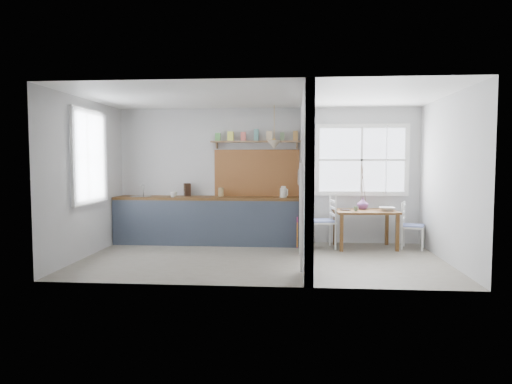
# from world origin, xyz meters

# --- Properties ---
(floor) EXTENTS (5.80, 3.20, 0.01)m
(floor) POSITION_xyz_m (0.00, 0.00, 0.00)
(floor) COLOR gray
(floor) RESTS_ON ground
(ceiling) EXTENTS (5.80, 3.20, 0.01)m
(ceiling) POSITION_xyz_m (0.00, 0.00, 2.60)
(ceiling) COLOR #B9B9B9
(ceiling) RESTS_ON walls
(walls) EXTENTS (5.81, 3.21, 2.60)m
(walls) POSITION_xyz_m (0.00, 0.00, 1.30)
(walls) COLOR #B9B9B9
(walls) RESTS_ON floor
(partition) EXTENTS (0.12, 3.20, 2.60)m
(partition) POSITION_xyz_m (0.70, 0.06, 1.45)
(partition) COLOR #B9B9B9
(partition) RESTS_ON floor
(kitchen_window) EXTENTS (0.10, 1.16, 1.50)m
(kitchen_window) POSITION_xyz_m (-2.87, 0.00, 1.65)
(kitchen_window) COLOR white
(kitchen_window) RESTS_ON walls
(nook_window) EXTENTS (1.76, 0.10, 1.30)m
(nook_window) POSITION_xyz_m (1.80, 1.56, 1.60)
(nook_window) COLOR white
(nook_window) RESTS_ON walls
(counter) EXTENTS (3.50, 0.60, 0.90)m
(counter) POSITION_xyz_m (-1.13, 1.33, 0.46)
(counter) COLOR brown
(counter) RESTS_ON floor
(sink) EXTENTS (0.40, 0.40, 0.02)m
(sink) POSITION_xyz_m (-2.43, 1.30, 0.89)
(sink) COLOR #BABBBC
(sink) RESTS_ON counter
(backsplash) EXTENTS (1.65, 0.03, 0.90)m
(backsplash) POSITION_xyz_m (-0.20, 1.58, 1.35)
(backsplash) COLOR brown
(backsplash) RESTS_ON walls
(shelf) EXTENTS (1.75, 0.20, 0.21)m
(shelf) POSITION_xyz_m (-0.20, 1.49, 2.00)
(shelf) COLOR #A27754
(shelf) RESTS_ON walls
(pendant_lamp) EXTENTS (0.26, 0.26, 0.16)m
(pendant_lamp) POSITION_xyz_m (0.15, 1.15, 1.88)
(pendant_lamp) COLOR beige
(pendant_lamp) RESTS_ON ceiling
(utensil_rail) EXTENTS (0.02, 0.50, 0.02)m
(utensil_rail) POSITION_xyz_m (0.61, 0.90, 1.45)
(utensil_rail) COLOR #BABBBC
(utensil_rail) RESTS_ON partition
(dining_table) EXTENTS (1.17, 0.83, 0.69)m
(dining_table) POSITION_xyz_m (1.81, 1.08, 0.34)
(dining_table) COLOR brown
(dining_table) RESTS_ON floor
(chair_left) EXTENTS (0.52, 0.52, 1.00)m
(chair_left) POSITION_xyz_m (1.02, 1.03, 0.50)
(chair_left) COLOR silver
(chair_left) RESTS_ON floor
(chair_right) EXTENTS (0.49, 0.49, 0.84)m
(chair_right) POSITION_xyz_m (2.66, 1.09, 0.42)
(chair_right) COLOR silver
(chair_right) RESTS_ON floor
(kettle) EXTENTS (0.20, 0.17, 0.21)m
(kettle) POSITION_xyz_m (0.32, 1.26, 1.00)
(kettle) COLOR silver
(kettle) RESTS_ON counter
(mug_a) EXTENTS (0.10, 0.10, 0.09)m
(mug_a) POSITION_xyz_m (-1.76, 1.15, 0.95)
(mug_a) COLOR white
(mug_a) RESTS_ON counter
(mug_b) EXTENTS (0.15, 0.15, 0.09)m
(mug_b) POSITION_xyz_m (-1.78, 1.32, 0.94)
(mug_b) COLOR silver
(mug_b) RESTS_ON counter
(knife_block) EXTENTS (0.17, 0.19, 0.25)m
(knife_block) POSITION_xyz_m (-1.55, 1.45, 1.02)
(knife_block) COLOR #372317
(knife_block) RESTS_ON counter
(jar) EXTENTS (0.14, 0.14, 0.17)m
(jar) POSITION_xyz_m (-0.88, 1.40, 0.98)
(jar) COLOR #9B8352
(jar) RESTS_ON counter
(towel_magenta) EXTENTS (0.02, 0.03, 0.59)m
(towel_magenta) POSITION_xyz_m (0.58, 0.97, 0.28)
(towel_magenta) COLOR #B73379
(towel_magenta) RESTS_ON counter
(towel_orange) EXTENTS (0.02, 0.03, 0.44)m
(towel_orange) POSITION_xyz_m (0.58, 0.94, 0.25)
(towel_orange) COLOR orange
(towel_orange) RESTS_ON counter
(bowl) EXTENTS (0.28, 0.28, 0.07)m
(bowl) POSITION_xyz_m (2.18, 1.04, 0.72)
(bowl) COLOR silver
(bowl) RESTS_ON dining_table
(table_cup) EXTENTS (0.11, 0.11, 0.08)m
(table_cup) POSITION_xyz_m (1.62, 0.95, 0.73)
(table_cup) COLOR #5C795A
(table_cup) RESTS_ON dining_table
(plate) EXTENTS (0.25, 0.25, 0.02)m
(plate) POSITION_xyz_m (1.45, 1.08, 0.70)
(plate) COLOR black
(plate) RESTS_ON dining_table
(vase) EXTENTS (0.25, 0.25, 0.22)m
(vase) POSITION_xyz_m (1.79, 1.28, 0.80)
(vase) COLOR #733F7E
(vase) RESTS_ON dining_table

